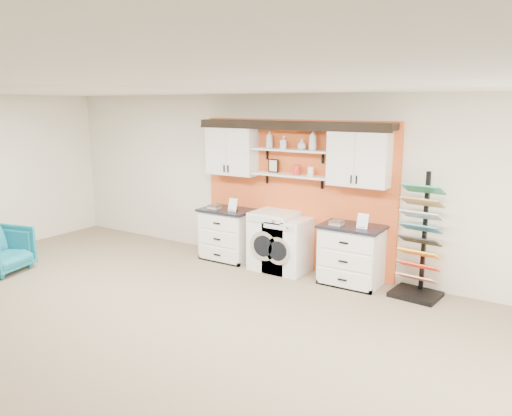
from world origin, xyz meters
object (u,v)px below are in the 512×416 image
Objects in this scene: base_cabinet_right at (351,255)px; dryer at (288,245)px; base_cabinet_left at (228,234)px; armchair at (0,250)px; washer at (274,240)px; sample_rack at (419,259)px.

base_cabinet_right is 1.06× the size of dryer.
base_cabinet_left is 3.66m from armchair.
base_cabinet_left is 0.94m from washer.
sample_rack is (0.97, 0.04, 0.10)m from base_cabinet_right.
armchair is at bearing -136.51° from base_cabinet_left.
base_cabinet_left is 1.20m from dryer.
base_cabinet_right is at bearing 0.18° from dryer.
dryer is at bearing -70.75° from armchair.
base_cabinet_right is at bearing -172.36° from sample_rack.
base_cabinet_right is 5.52m from armchair.
washer reaches higher than base_cabinet_right.
armchair is (-3.59, -2.51, -0.12)m from washer.
washer is 2.30m from sample_rack.
base_cabinet_left is 0.99× the size of base_cabinet_right.
dryer is (0.26, -0.00, -0.04)m from washer.
base_cabinet_left is 1.04× the size of dryer.
base_cabinet_right is 1.06m from dryer.
armchair is at bearing -146.85° from dryer.
sample_rack reaches higher than armchair.
base_cabinet_right is 0.97× the size of washer.
washer reaches higher than armchair.
dryer is 2.04m from sample_rack.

